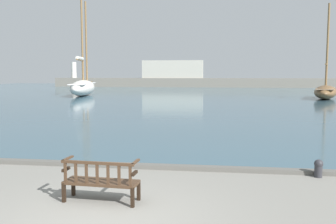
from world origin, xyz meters
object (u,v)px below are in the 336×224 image
Objects in this scene: sailboat_centre_channel at (83,86)px; mooring_bollard at (318,167)px; sailboat_far_port at (326,91)px; park_bench at (101,180)px.

sailboat_centre_channel is 28.00× the size of mooring_bollard.
sailboat_centre_channel is 1.38× the size of sailboat_far_port.
sailboat_far_port is at bearing 75.03° from mooring_bollard.
park_bench is 35.59m from sailboat_far_port.
mooring_bollard is (18.72, -32.15, -0.94)m from sailboat_centre_channel.
park_bench is at bearing -111.83° from sailboat_far_port.
sailboat_far_port is at bearing 68.17° from park_bench.
sailboat_far_port is 31.48m from mooring_bollard.
sailboat_far_port is at bearing -3.72° from sailboat_centre_channel.
mooring_bollard is at bearing -104.97° from sailboat_far_port.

